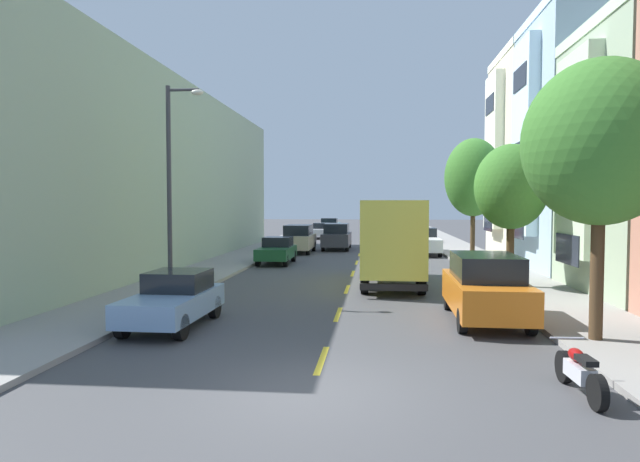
# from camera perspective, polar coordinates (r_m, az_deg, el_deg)

# --- Properties ---
(ground_plane) EXTENTS (160.00, 160.00, 0.00)m
(ground_plane) POSITION_cam_1_polar(r_m,az_deg,el_deg) (39.97, 4.20, -2.05)
(ground_plane) COLOR #424244
(sidewalk_left) EXTENTS (3.20, 120.00, 0.14)m
(sidewalk_left) POSITION_cam_1_polar(r_m,az_deg,el_deg) (38.85, -6.42, -2.10)
(sidewalk_left) COLOR gray
(sidewalk_left) RESTS_ON ground_plane
(sidewalk_right) EXTENTS (3.20, 120.00, 0.14)m
(sidewalk_right) POSITION_cam_1_polar(r_m,az_deg,el_deg) (38.42, 14.76, -2.23)
(sidewalk_right) COLOR gray
(sidewalk_right) RESTS_ON ground_plane
(lane_centerline_dashes) EXTENTS (0.14, 47.20, 0.01)m
(lane_centerline_dashes) POSITION_cam_1_polar(r_m,az_deg,el_deg) (34.50, 3.93, -2.81)
(lane_centerline_dashes) COLOR yellow
(lane_centerline_dashes) RESTS_ON ground_plane
(townhouse_third_powder_blue) EXTENTS (11.10, 7.17, 12.71)m
(townhouse_third_powder_blue) POSITION_cam_1_polar(r_m,az_deg,el_deg) (31.35, 29.98, 7.52)
(townhouse_third_powder_blue) COLOR #9EB7CC
(townhouse_third_powder_blue) RESTS_ON ground_plane
(townhouse_fourth_cream) EXTENTS (13.74, 7.17, 12.72)m
(townhouse_fourth_cream) POSITION_cam_1_polar(r_m,az_deg,el_deg) (38.65, 27.30, 6.62)
(townhouse_fourth_cream) COLOR beige
(townhouse_fourth_cream) RESTS_ON ground_plane
(apartment_block_opposite) EXTENTS (10.00, 36.00, 9.80)m
(apartment_block_opposite) POSITION_cam_1_polar(r_m,az_deg,el_deg) (33.36, -20.68, 5.24)
(apartment_block_opposite) COLOR #99AD8E
(apartment_block_opposite) RESTS_ON ground_plane
(street_tree_nearest) EXTENTS (3.58, 3.58, 6.65)m
(street_tree_nearest) POSITION_cam_1_polar(r_m,az_deg,el_deg) (14.79, 26.82, 8.06)
(street_tree_nearest) COLOR #47331E
(street_tree_nearest) RESTS_ON sidewalk_right
(street_tree_second) EXTENTS (2.84, 2.84, 5.59)m
(street_tree_second) POSITION_cam_1_polar(r_m,az_deg,el_deg) (23.07, 19.03, 4.28)
(street_tree_second) COLOR #47331E
(street_tree_second) RESTS_ON sidewalk_right
(street_tree_third) EXTENTS (3.12, 3.12, 6.82)m
(street_tree_third) POSITION_cam_1_polar(r_m,az_deg,el_deg) (31.63, 15.47, 5.30)
(street_tree_third) COLOR #47331E
(street_tree_third) RESTS_ON sidewalk_right
(street_lamp) EXTENTS (1.35, 0.28, 7.35)m
(street_lamp) POSITION_cam_1_polar(r_m,az_deg,el_deg) (20.21, -14.86, 5.50)
(street_lamp) COLOR #38383D
(street_lamp) RESTS_ON sidewalk_left
(delivery_box_truck) EXTENTS (2.46, 7.43, 3.51)m
(delivery_box_truck) POSITION_cam_1_polar(r_m,az_deg,el_deg) (23.09, 7.43, -0.73)
(delivery_box_truck) COLOR #D8D84C
(delivery_box_truck) RESTS_ON ground_plane
(parked_suv_red) EXTENTS (2.02, 4.83, 1.93)m
(parked_suv_red) POSITION_cam_1_polar(r_m,az_deg,el_deg) (49.08, 9.59, -0.02)
(parked_suv_red) COLOR #AD1E1E
(parked_suv_red) RESTS_ON ground_plane
(parked_hatchback_silver) EXTENTS (1.82, 4.04, 1.50)m
(parked_hatchback_silver) POSITION_cam_1_polar(r_m,az_deg,el_deg) (54.23, 0.13, 0.04)
(parked_hatchback_silver) COLOR #B2B5BA
(parked_hatchback_silver) RESTS_ON ground_plane
(parked_hatchback_forest) EXTENTS (1.74, 4.00, 1.50)m
(parked_hatchback_forest) POSITION_cam_1_polar(r_m,az_deg,el_deg) (31.41, -4.46, -1.99)
(parked_hatchback_forest) COLOR #194C28
(parked_hatchback_forest) RESTS_ON ground_plane
(parked_hatchback_sky) EXTENTS (1.81, 4.03, 1.50)m
(parked_hatchback_sky) POSITION_cam_1_polar(r_m,az_deg,el_deg) (15.92, -14.78, -6.79)
(parked_hatchback_sky) COLOR #7A9EC6
(parked_hatchback_sky) RESTS_ON ground_plane
(parked_pickup_teal) EXTENTS (2.11, 5.34, 1.73)m
(parked_pickup_teal) POSITION_cam_1_polar(r_m,az_deg,el_deg) (64.63, 1.06, 0.55)
(parked_pickup_teal) COLOR #195B60
(parked_pickup_teal) RESTS_ON ground_plane
(parked_pickup_white) EXTENTS (2.10, 5.34, 1.73)m
(parked_pickup_white) POSITION_cam_1_polar(r_m,az_deg,el_deg) (37.84, 10.61, -1.11)
(parked_pickup_white) COLOR silver
(parked_pickup_white) RESTS_ON ground_plane
(parked_suv_champagne) EXTENTS (1.96, 4.80, 1.93)m
(parked_suv_champagne) POSITION_cam_1_polar(r_m,az_deg,el_deg) (38.33, -2.21, -0.77)
(parked_suv_champagne) COLOR tan
(parked_suv_champagne) RESTS_ON ground_plane
(parked_hatchback_navy) EXTENTS (1.77, 4.01, 1.50)m
(parked_hatchback_navy) POSITION_cam_1_polar(r_m,az_deg,el_deg) (61.39, 8.84, 0.33)
(parked_hatchback_navy) COLOR navy
(parked_hatchback_navy) RESTS_ON ground_plane
(parked_suv_orange) EXTENTS (2.01, 4.82, 1.93)m
(parked_suv_orange) POSITION_cam_1_polar(r_m,az_deg,el_deg) (16.75, 16.62, -5.54)
(parked_suv_orange) COLOR orange
(parked_suv_orange) RESTS_ON ground_plane
(moving_charcoal_sedan) EXTENTS (1.95, 4.80, 1.93)m
(moving_charcoal_sedan) POSITION_cam_1_polar(r_m,az_deg,el_deg) (40.98, 1.73, -0.54)
(moving_charcoal_sedan) COLOR #333338
(moving_charcoal_sedan) RESTS_ON ground_plane
(parked_motorcycle) EXTENTS (0.62, 2.05, 0.90)m
(parked_motorcycle) POSITION_cam_1_polar(r_m,az_deg,el_deg) (11.10, 25.09, -13.01)
(parked_motorcycle) COLOR black
(parked_motorcycle) RESTS_ON ground_plane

